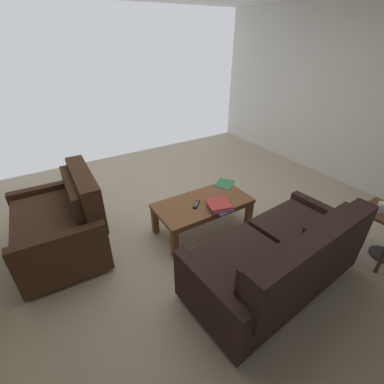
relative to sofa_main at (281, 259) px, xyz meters
The scene contains 10 objects.
ground_plane 1.38m from the sofa_main, 84.18° to the right, with size 5.50×5.34×0.01m, color #B7A88E.
wall_left 3.08m from the sofa_main, 153.20° to the right, with size 0.12×5.34×2.59m, color silver.
sofa_main is the anchor object (origin of this frame).
loveseat_near 2.24m from the sofa_main, 44.62° to the right, with size 0.88×1.15×0.92m.
coffee_table 1.12m from the sofa_main, 84.48° to the right, with size 1.14×0.59×0.40m.
end_table 1.22m from the sofa_main, 168.25° to the left, with size 0.41×0.41×0.59m.
coffee_mug 1.19m from the sofa_main, 169.68° to the left, with size 0.10×0.08×0.10m.
book_stack 0.91m from the sofa_main, 88.45° to the right, with size 0.31×0.35×0.07m.
tv_remote 1.12m from the sofa_main, 78.88° to the right, with size 0.15×0.14×0.02m.
loose_magazine 1.39m from the sofa_main, 106.02° to the right, with size 0.21×0.27×0.01m, color #337F51.
Camera 1 is at (1.49, 2.42, 2.11)m, focal length 25.04 mm.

